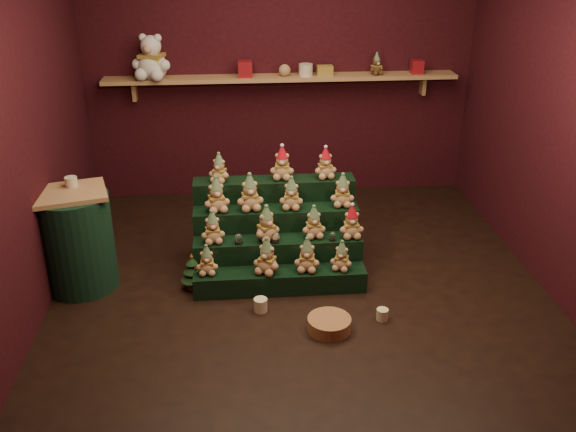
{
  "coord_description": "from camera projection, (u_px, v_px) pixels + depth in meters",
  "views": [
    {
      "loc": [
        -0.49,
        -4.62,
        2.77
      ],
      "look_at": [
        -0.07,
        0.25,
        0.5
      ],
      "focal_mm": 40.0,
      "sensor_mm": 36.0,
      "label": 1
    }
  ],
  "objects": [
    {
      "name": "teddy_5",
      "position": [
        266.0,
        224.0,
        5.23
      ],
      "size": [
        0.28,
        0.27,
        0.3
      ],
      "primitive_type": null,
      "rotation": [
        0.0,
        0.0,
        0.51
      ],
      "color": "tan",
      "rests_on": "riser_tier_midfront"
    },
    {
      "name": "teddy_12",
      "position": [
        219.0,
        168.0,
        5.45
      ],
      "size": [
        0.23,
        0.22,
        0.25
      ],
      "primitive_type": null,
      "rotation": [
        0.0,
        0.0,
        -0.38
      ],
      "color": "tan",
      "rests_on": "riser_tier_back"
    },
    {
      "name": "ground",
      "position": [
        299.0,
        282.0,
        5.38
      ],
      "size": [
        4.0,
        4.0,
        0.0
      ],
      "primitive_type": "plane",
      "color": "black",
      "rests_on": "ground"
    },
    {
      "name": "scarf_gift_box",
      "position": [
        325.0,
        70.0,
        6.51
      ],
      "size": [
        0.16,
        0.1,
        0.1
      ],
      "primitive_type": "cube",
      "color": "orange",
      "rests_on": "back_shelf"
    },
    {
      "name": "snow_globe_b",
      "position": [
        275.0,
        237.0,
        5.23
      ],
      "size": [
        0.07,
        0.07,
        0.09
      ],
      "color": "black",
      "rests_on": "riser_tier_midfront"
    },
    {
      "name": "mug_left",
      "position": [
        261.0,
        305.0,
        4.96
      ],
      "size": [
        0.11,
        0.11,
        0.11
      ],
      "primitive_type": "cylinder",
      "color": "beige",
      "rests_on": "ground"
    },
    {
      "name": "gift_tin_red_b",
      "position": [
        417.0,
        67.0,
        6.58
      ],
      "size": [
        0.12,
        0.12,
        0.14
      ],
      "primitive_type": "cube",
      "color": "maroon",
      "rests_on": "back_shelf"
    },
    {
      "name": "teddy_6",
      "position": [
        314.0,
        222.0,
        5.29
      ],
      "size": [
        0.21,
        0.19,
        0.27
      ],
      "primitive_type": null,
      "rotation": [
        0.0,
        0.0,
        0.1
      ],
      "color": "tan",
      "rests_on": "riser_tier_midfront"
    },
    {
      "name": "white_bear",
      "position": [
        151.0,
        51.0,
        6.28
      ],
      "size": [
        0.47,
        0.45,
        0.55
      ],
      "primitive_type": null,
      "rotation": [
        0.0,
        0.0,
        -0.26
      ],
      "color": "white",
      "rests_on": "back_shelf"
    },
    {
      "name": "side_table",
      "position": [
        77.0,
        240.0,
        5.17
      ],
      "size": [
        0.65,
        0.59,
        0.84
      ],
      "rotation": [
        0.0,
        0.0,
        0.27
      ],
      "color": "tan",
      "rests_on": "ground"
    },
    {
      "name": "teddy_2",
      "position": [
        307.0,
        255.0,
        5.14
      ],
      "size": [
        0.23,
        0.21,
        0.28
      ],
      "primitive_type": null,
      "rotation": [
        0.0,
        0.0,
        -0.16
      ],
      "color": "tan",
      "rests_on": "riser_tier_front"
    },
    {
      "name": "riser_tier_back",
      "position": [
        274.0,
        217.0,
        5.71
      ],
      "size": [
        1.4,
        0.22,
        0.72
      ],
      "primitive_type": "cube",
      "color": "black",
      "rests_on": "ground"
    },
    {
      "name": "table_ornament",
      "position": [
        71.0,
        182.0,
        5.06
      ],
      "size": [
        0.1,
        0.1,
        0.08
      ],
      "primitive_type": "cylinder",
      "color": "beige",
      "rests_on": "side_table"
    },
    {
      "name": "snow_globe_c",
      "position": [
        332.0,
        236.0,
        5.27
      ],
      "size": [
        0.06,
        0.06,
        0.08
      ],
      "color": "black",
      "rests_on": "riser_tier_midfront"
    },
    {
      "name": "teddy_7",
      "position": [
        352.0,
        222.0,
        5.29
      ],
      "size": [
        0.2,
        0.18,
        0.28
      ],
      "primitive_type": null,
      "rotation": [
        0.0,
        0.0,
        -0.0
      ],
      "color": "tan",
      "rests_on": "riser_tier_midfront"
    },
    {
      "name": "brown_bear",
      "position": [
        376.0,
        64.0,
        6.52
      ],
      "size": [
        0.19,
        0.19,
        0.22
      ],
      "primitive_type": null,
      "rotation": [
        0.0,
        0.0,
        0.38
      ],
      "color": "#482F18",
      "rests_on": "back_shelf"
    },
    {
      "name": "front_wall",
      "position": [
        347.0,
        247.0,
        2.94
      ],
      "size": [
        4.0,
        0.1,
        2.8
      ],
      "primitive_type": "cube",
      "color": "black",
      "rests_on": "ground"
    },
    {
      "name": "mug_right",
      "position": [
        382.0,
        314.0,
        4.86
      ],
      "size": [
        0.09,
        0.09,
        0.09
      ],
      "primitive_type": "cylinder",
      "color": "beige",
      "rests_on": "ground"
    },
    {
      "name": "teddy_14",
      "position": [
        325.0,
        163.0,
        5.53
      ],
      "size": [
        0.21,
        0.2,
        0.27
      ],
      "primitive_type": null,
      "rotation": [
        0.0,
        0.0,
        0.13
      ],
      "color": "tan",
      "rests_on": "riser_tier_back"
    },
    {
      "name": "back_shelf",
      "position": [
        282.0,
        78.0,
        6.53
      ],
      "size": [
        3.6,
        0.26,
        0.24
      ],
      "color": "tan",
      "rests_on": "ground"
    },
    {
      "name": "snow_globe_a",
      "position": [
        239.0,
        239.0,
        5.21
      ],
      "size": [
        0.07,
        0.07,
        0.09
      ],
      "color": "black",
      "rests_on": "riser_tier_midfront"
    },
    {
      "name": "gift_tin_cream",
      "position": [
        306.0,
        70.0,
        6.49
      ],
      "size": [
        0.14,
        0.14,
        0.12
      ],
      "primitive_type": "cylinder",
      "color": "beige",
      "rests_on": "back_shelf"
    },
    {
      "name": "mini_christmas_tree",
      "position": [
        192.0,
        272.0,
        5.22
      ],
      "size": [
        0.19,
        0.19,
        0.33
      ],
      "rotation": [
        0.0,
        0.0,
        -0.27
      ],
      "color": "#4C311B",
      "rests_on": "ground"
    },
    {
      "name": "teddy_10",
      "position": [
        291.0,
        193.0,
        5.38
      ],
      "size": [
        0.22,
        0.21,
        0.28
      ],
      "primitive_type": null,
      "rotation": [
        0.0,
        0.0,
        -0.15
      ],
      "color": "tan",
      "rests_on": "riser_tier_midback"
    },
    {
      "name": "riser_tier_front",
      "position": [
        280.0,
        281.0,
        5.23
      ],
      "size": [
        1.4,
        0.22,
        0.18
      ],
      "primitive_type": "cube",
      "color": "black",
      "rests_on": "ground"
    },
    {
      "name": "back_wall",
      "position": [
        280.0,
        64.0,
        6.65
      ],
      "size": [
        4.0,
        0.1,
        2.8
      ],
      "primitive_type": "cube",
      "color": "black",
      "rests_on": "ground"
    },
    {
      "name": "shelf_plush_ball",
      "position": [
        285.0,
        70.0,
        6.48
      ],
      "size": [
        0.12,
        0.12,
        0.12
      ],
      "primitive_type": "sphere",
      "color": "tan",
      "rests_on": "back_shelf"
    },
    {
      "name": "teddy_9",
      "position": [
        250.0,
        192.0,
        5.35
      ],
      "size": [
        0.25,
        0.23,
        0.31
      ],
      "primitive_type": null,
      "rotation": [
        0.0,
        0.0,
        0.13
      ],
      "color": "tan",
      "rests_on": "riser_tier_midback"
    },
    {
      "name": "teddy_8",
      "position": [
        216.0,
        194.0,
        5.32
      ],
      "size": [
        0.26,
        0.24,
        0.3
      ],
      "primitive_type": null,
      "rotation": [
        0.0,
        0.0,
        0.25
      ],
      "color": "tan",
      "rests_on": "riser_tier_midback"
    },
    {
      "name": "gift_tin_red_a",
      "position": [
        245.0,
        69.0,
        6.44
      ],
      "size": [
        0.14,
        0.14,
        0.16
      ],
      "primitive_type": "cube",
      "color": "maroon",
      "rests_on": "back_shelf"
    },
    {
      "name": "wicker_basket",
      "position": [
        329.0,
        324.0,
        4.73
      ],
      "size": [
        0.36,
        0.36,
        0.1
      ],
      "primitive_type": "cylinder",
      "rotation": [
        0.0,
        0.0,
        -0.11
      ],
      "color": "#AD7645",
      "rests_on": "ground"
    },
    {
      "name": "riser_tier_midfront",
      "position": [
        278.0,
        258.0,
        5.39
      ],
      "size": [
        1.4,
        0.22,
        0.36
      ],
      "primitive_type": "cube",
      "color": "black",
      "rests_on": "ground"
    },
    {
      "name": "teddy_13",
      "position": [
        282.0,
        163.0,
        5.51
      ],
      "size": [
        0.23,
        0.21,
        0.29
      ],
      "primitive_type": null,
      "rotation": [
        0.0,
        0.0,
        -0.15
      ],
      "color": "tan",
      "rests_on": "riser_tier_back"
    },
    {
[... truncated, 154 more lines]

